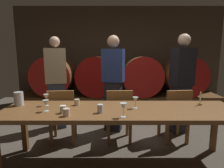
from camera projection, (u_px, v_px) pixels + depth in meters
name	position (u px, v px, depth m)	size (l,w,h in m)	color
ground_plane	(124.00, 160.00, 2.60)	(7.29, 7.29, 0.00)	#4C443A
back_wall	(117.00, 56.00, 5.37)	(5.61, 0.24, 2.66)	#473A2D
barrel_shelf	(118.00, 101.00, 5.02)	(5.05, 0.90, 0.37)	brown
wine_barrel_far_left	(54.00, 75.00, 4.90)	(0.98, 0.96, 0.98)	brown
wine_barrel_center_left	(96.00, 75.00, 4.90)	(0.98, 0.96, 0.98)	brown
wine_barrel_center_right	(140.00, 75.00, 4.91)	(0.98, 0.96, 0.98)	brown
wine_barrel_far_right	(181.00, 75.00, 4.91)	(0.98, 0.96, 0.98)	brown
dining_table	(120.00, 114.00, 2.40)	(2.95, 0.82, 0.75)	brown
chair_left	(61.00, 114.00, 3.02)	(0.44, 0.44, 0.88)	brown
chair_center	(118.00, 113.00, 3.04)	(0.43, 0.43, 0.88)	brown
chair_right	(174.00, 113.00, 3.06)	(0.44, 0.44, 0.88)	brown
guest_left	(55.00, 82.00, 3.59)	(0.43, 0.32, 1.73)	#33384C
guest_center	(112.00, 83.00, 3.47)	(0.43, 0.33, 1.75)	black
guest_right	(181.00, 83.00, 3.39)	(0.44, 0.36, 1.76)	black
candle_center	(199.00, 101.00, 2.56)	(0.05, 0.05, 0.20)	olive
pitcher	(18.00, 99.00, 2.53)	(0.12, 0.12, 0.18)	silver
wine_glass_far_left	(45.00, 97.00, 2.52)	(0.07, 0.07, 0.16)	silver
wine_glass_center_left	(45.00, 103.00, 2.28)	(0.07, 0.07, 0.14)	silver
wine_glass_center_right	(122.00, 106.00, 2.07)	(0.08, 0.08, 0.16)	silver
wine_glass_far_right	(134.00, 100.00, 2.41)	(0.07, 0.07, 0.15)	silver
cup_far_left	(62.00, 109.00, 2.23)	(0.07, 0.07, 0.09)	white
cup_center_left	(66.00, 112.00, 2.12)	(0.08, 0.08, 0.09)	beige
cup_center_right	(76.00, 102.00, 2.55)	(0.07, 0.07, 0.08)	beige
cup_far_right	(99.00, 109.00, 2.23)	(0.07, 0.07, 0.10)	silver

